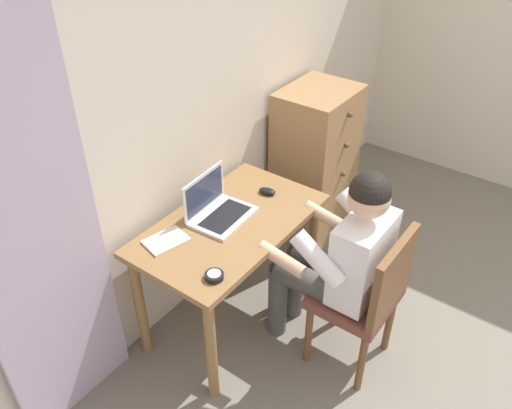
{
  "coord_description": "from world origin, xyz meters",
  "views": [
    {
      "loc": [
        -2.06,
        0.39,
        2.43
      ],
      "look_at": [
        -0.25,
        1.72,
        0.84
      ],
      "focal_mm": 36.64,
      "sensor_mm": 36.0,
      "label": 1
    }
  ],
  "objects_px": {
    "laptop": "(217,208)",
    "desk_clock": "(214,276)",
    "notebook_pad": "(166,241)",
    "computer_mouse": "(267,191)",
    "desk": "(231,239)",
    "dresser": "(314,164)",
    "chair": "(368,295)",
    "person_seated": "(339,254)"
  },
  "relations": [
    {
      "from": "chair",
      "to": "person_seated",
      "type": "bearing_deg",
      "value": 89.96
    },
    {
      "from": "person_seated",
      "to": "laptop",
      "type": "xyz_separation_m",
      "value": [
        -0.17,
        0.66,
        0.1
      ]
    },
    {
      "from": "chair",
      "to": "desk_clock",
      "type": "height_order",
      "value": "chair"
    },
    {
      "from": "dresser",
      "to": "notebook_pad",
      "type": "relative_size",
      "value": 5.24
    },
    {
      "from": "chair",
      "to": "notebook_pad",
      "type": "bearing_deg",
      "value": 118.18
    },
    {
      "from": "dresser",
      "to": "laptop",
      "type": "relative_size",
      "value": 3.1
    },
    {
      "from": "laptop",
      "to": "desk_clock",
      "type": "height_order",
      "value": "laptop"
    },
    {
      "from": "dresser",
      "to": "computer_mouse",
      "type": "height_order",
      "value": "dresser"
    },
    {
      "from": "dresser",
      "to": "chair",
      "type": "height_order",
      "value": "dresser"
    },
    {
      "from": "laptop",
      "to": "notebook_pad",
      "type": "bearing_deg",
      "value": 167.91
    },
    {
      "from": "laptop",
      "to": "desk",
      "type": "bearing_deg",
      "value": -92.34
    },
    {
      "from": "notebook_pad",
      "to": "laptop",
      "type": "bearing_deg",
      "value": 1.92
    },
    {
      "from": "chair",
      "to": "notebook_pad",
      "type": "xyz_separation_m",
      "value": [
        -0.49,
        0.92,
        0.24
      ]
    },
    {
      "from": "desk",
      "to": "dresser",
      "type": "bearing_deg",
      "value": 5.54
    },
    {
      "from": "person_seated",
      "to": "notebook_pad",
      "type": "bearing_deg",
      "value": 123.82
    },
    {
      "from": "dresser",
      "to": "desk",
      "type": "bearing_deg",
      "value": -174.46
    },
    {
      "from": "laptop",
      "to": "desk_clock",
      "type": "bearing_deg",
      "value": -141.87
    },
    {
      "from": "computer_mouse",
      "to": "laptop",
      "type": "bearing_deg",
      "value": 153.35
    },
    {
      "from": "desk_clock",
      "to": "notebook_pad",
      "type": "bearing_deg",
      "value": 80.72
    },
    {
      "from": "laptop",
      "to": "desk_clock",
      "type": "xyz_separation_m",
      "value": [
        -0.39,
        -0.3,
        -0.04
      ]
    },
    {
      "from": "laptop",
      "to": "desk_clock",
      "type": "distance_m",
      "value": 0.49
    },
    {
      "from": "chair",
      "to": "desk",
      "type": "bearing_deg",
      "value": 102.71
    },
    {
      "from": "desk_clock",
      "to": "dresser",
      "type": "bearing_deg",
      "value": 12.24
    },
    {
      "from": "dresser",
      "to": "desk_clock",
      "type": "relative_size",
      "value": 12.23
    },
    {
      "from": "desk",
      "to": "desk_clock",
      "type": "bearing_deg",
      "value": -151.01
    },
    {
      "from": "laptop",
      "to": "notebook_pad",
      "type": "relative_size",
      "value": 1.69
    },
    {
      "from": "person_seated",
      "to": "notebook_pad",
      "type": "height_order",
      "value": "person_seated"
    },
    {
      "from": "chair",
      "to": "computer_mouse",
      "type": "distance_m",
      "value": 0.81
    },
    {
      "from": "person_seated",
      "to": "laptop",
      "type": "relative_size",
      "value": 3.42
    },
    {
      "from": "laptop",
      "to": "notebook_pad",
      "type": "height_order",
      "value": "laptop"
    },
    {
      "from": "chair",
      "to": "desk_clock",
      "type": "distance_m",
      "value": 0.82
    },
    {
      "from": "person_seated",
      "to": "desk",
      "type": "bearing_deg",
      "value": 106.6
    },
    {
      "from": "chair",
      "to": "notebook_pad",
      "type": "distance_m",
      "value": 1.07
    },
    {
      "from": "person_seated",
      "to": "desk_clock",
      "type": "xyz_separation_m",
      "value": [
        -0.55,
        0.36,
        0.07
      ]
    },
    {
      "from": "laptop",
      "to": "computer_mouse",
      "type": "xyz_separation_m",
      "value": [
        0.34,
        -0.1,
        -0.04
      ]
    },
    {
      "from": "person_seated",
      "to": "laptop",
      "type": "distance_m",
      "value": 0.69
    },
    {
      "from": "desk",
      "to": "chair",
      "type": "bearing_deg",
      "value": -77.29
    },
    {
      "from": "person_seated",
      "to": "notebook_pad",
      "type": "relative_size",
      "value": 5.78
    },
    {
      "from": "computer_mouse",
      "to": "notebook_pad",
      "type": "bearing_deg",
      "value": 155.18
    },
    {
      "from": "computer_mouse",
      "to": "notebook_pad",
      "type": "relative_size",
      "value": 0.48
    },
    {
      "from": "dresser",
      "to": "chair",
      "type": "distance_m",
      "value": 1.25
    },
    {
      "from": "dresser",
      "to": "laptop",
      "type": "bearing_deg",
      "value": -179.3
    }
  ]
}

